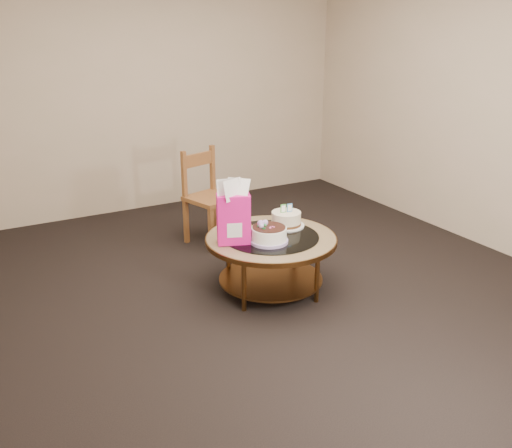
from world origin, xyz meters
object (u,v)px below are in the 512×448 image
decorated_cake (269,235)px  cream_cake (286,219)px  gift_bag (233,212)px  coffee_table (271,246)px  dining_chair (209,196)px

decorated_cake → cream_cake: cream_cake is taller
decorated_cake → gift_bag: gift_bag is taller
coffee_table → decorated_cake: size_ratio=3.54×
cream_cake → decorated_cake: bearing=-133.7°
decorated_cake → gift_bag: 0.32m
dining_chair → gift_bag: bearing=-123.0°
gift_bag → dining_chair: 1.23m
coffee_table → gift_bag: gift_bag is taller
dining_chair → coffee_table: bearing=-108.1°
decorated_cake → cream_cake: size_ratio=0.98×
cream_cake → dining_chair: (-0.20, 1.05, -0.06)m
coffee_table → decorated_cake: (-0.08, -0.10, 0.14)m
coffee_table → dining_chair: size_ratio=1.14×
decorated_cake → dining_chair: bearing=85.6°
coffee_table → gift_bag: size_ratio=2.10×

